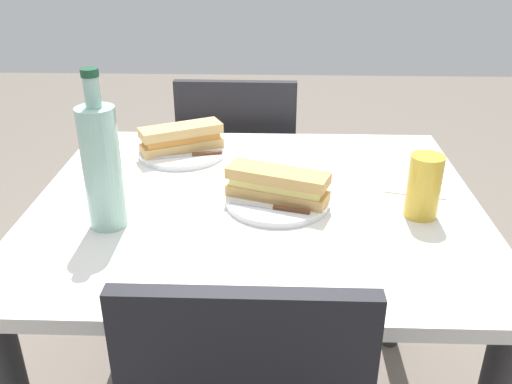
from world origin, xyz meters
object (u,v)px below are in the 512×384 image
object	(u,v)px
plate_near	(277,201)
water_bottle	(102,165)
knife_near	(274,207)
knife_far	(193,155)
beer_glass	(424,186)
chair_near	(239,177)
plate_far	(182,152)
baguette_sandwich_near	(278,184)
dining_table	(256,243)
baguette_sandwich_far	(181,138)

from	to	relation	value
plate_near	water_bottle	size ratio (longest dim) A/B	0.71
knife_near	knife_far	bearing A→B (deg)	-53.29
plate_near	beer_glass	world-z (taller)	beer_glass
knife_near	knife_far	xyz separation A→B (m)	(0.22, -0.29, 0.00)
chair_near	plate_far	distance (m)	0.46
baguette_sandwich_near	knife_near	world-z (taller)	baguette_sandwich_near
plate_near	knife_near	world-z (taller)	knife_near
knife_far	water_bottle	distance (m)	0.39
dining_table	knife_far	xyz separation A→B (m)	(0.18, -0.22, 0.14)
baguette_sandwich_far	baguette_sandwich_near	bearing A→B (deg)	132.48
plate_near	baguette_sandwich_near	bearing A→B (deg)	0.00
baguette_sandwich_near	knife_far	size ratio (longest dim) A/B	1.34
knife_far	knife_near	bearing A→B (deg)	126.71
plate_near	baguette_sandwich_near	size ratio (longest dim) A/B	0.98
plate_near	beer_glass	distance (m)	0.32
knife_far	baguette_sandwich_far	bearing A→B (deg)	-51.74
dining_table	baguette_sandwich_near	bearing A→B (deg)	160.05
knife_near	knife_far	distance (m)	0.36
knife_near	water_bottle	bearing A→B (deg)	8.79
dining_table	baguette_sandwich_far	distance (m)	0.38
knife_near	water_bottle	world-z (taller)	water_bottle
knife_near	plate_near	bearing A→B (deg)	-97.71
beer_glass	chair_near	bearing A→B (deg)	-57.70
dining_table	plate_near	xyz separation A→B (m)	(-0.05, 0.02, 0.12)
baguette_sandwich_far	water_bottle	xyz separation A→B (m)	(0.10, 0.39, 0.09)
water_bottle	beer_glass	xyz separation A→B (m)	(-0.67, -0.06, -0.07)
baguette_sandwich_near	water_bottle	distance (m)	0.38
dining_table	plate_far	distance (m)	0.36
plate_near	knife_far	bearing A→B (deg)	-46.79
dining_table	plate_near	distance (m)	0.14
chair_near	beer_glass	xyz separation A→B (m)	(-0.44, 0.70, 0.31)
chair_near	water_bottle	size ratio (longest dim) A/B	2.63
chair_near	beer_glass	size ratio (longest dim) A/B	6.24
water_bottle	beer_glass	bearing A→B (deg)	-174.64
knife_near	chair_near	bearing A→B (deg)	-80.16
dining_table	beer_glass	world-z (taller)	beer_glass
dining_table	knife_near	world-z (taller)	knife_near
knife_near	water_bottle	xyz separation A→B (m)	(0.35, 0.05, 0.12)
beer_glass	knife_near	bearing A→B (deg)	1.57
chair_near	knife_far	world-z (taller)	chair_near
knife_near	water_bottle	size ratio (longest dim) A/B	0.53
knife_near	beer_glass	xyz separation A→B (m)	(-0.32, -0.01, 0.05)
baguette_sandwich_far	beer_glass	world-z (taller)	beer_glass
knife_near	baguette_sandwich_far	size ratio (longest dim) A/B	0.78
plate_near	plate_far	bearing A→B (deg)	-47.52
dining_table	chair_near	size ratio (longest dim) A/B	1.16
knife_far	plate_near	bearing A→B (deg)	133.21
plate_far	beer_glass	distance (m)	0.66
plate_near	baguette_sandwich_far	bearing A→B (deg)	-47.52
knife_far	water_bottle	xyz separation A→B (m)	(0.13, 0.35, 0.12)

